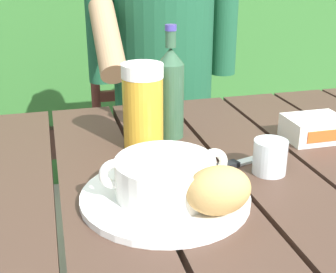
% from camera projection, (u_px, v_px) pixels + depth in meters
% --- Properties ---
extents(dining_table, '(1.39, 0.85, 0.77)m').
position_uv_depth(dining_table, '(185.00, 216.00, 0.89)').
color(dining_table, '#463025').
rests_on(dining_table, ground_plane).
extents(chair_near_diner, '(0.42, 0.47, 0.94)m').
position_uv_depth(chair_near_diner, '(153.00, 143.00, 1.77)').
color(chair_near_diner, '#50241C').
rests_on(chair_near_diner, ground_plane).
extents(person_eating, '(0.48, 0.47, 1.23)m').
position_uv_depth(person_eating, '(165.00, 91.00, 1.49)').
color(person_eating, '#1B5133').
rests_on(person_eating, ground_plane).
extents(serving_plate, '(0.28, 0.28, 0.01)m').
position_uv_depth(serving_plate, '(165.00, 197.00, 0.75)').
color(serving_plate, white).
rests_on(serving_plate, dining_table).
extents(soup_bowl, '(0.21, 0.16, 0.07)m').
position_uv_depth(soup_bowl, '(165.00, 176.00, 0.74)').
color(soup_bowl, white).
rests_on(soup_bowl, serving_plate).
extents(bread_roll, '(0.11, 0.08, 0.07)m').
position_uv_depth(bread_roll, '(220.00, 190.00, 0.69)').
color(bread_roll, tan).
rests_on(bread_roll, serving_plate).
extents(beer_glass, '(0.08, 0.08, 0.18)m').
position_uv_depth(beer_glass, '(143.00, 106.00, 0.93)').
color(beer_glass, gold).
rests_on(beer_glass, dining_table).
extents(beer_bottle, '(0.06, 0.06, 0.24)m').
position_uv_depth(beer_bottle, '(171.00, 91.00, 0.98)').
color(beer_bottle, '#30543A').
rests_on(beer_bottle, dining_table).
extents(water_glass_small, '(0.06, 0.06, 0.06)m').
position_uv_depth(water_glass_small, '(270.00, 157.00, 0.84)').
color(water_glass_small, silver).
rests_on(water_glass_small, dining_table).
extents(butter_tub, '(0.12, 0.09, 0.05)m').
position_uv_depth(butter_tub, '(314.00, 128.00, 0.99)').
color(butter_tub, white).
rests_on(butter_tub, dining_table).
extents(table_knife, '(0.14, 0.06, 0.01)m').
position_uv_depth(table_knife, '(236.00, 164.00, 0.88)').
color(table_knife, silver).
rests_on(table_knife, dining_table).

